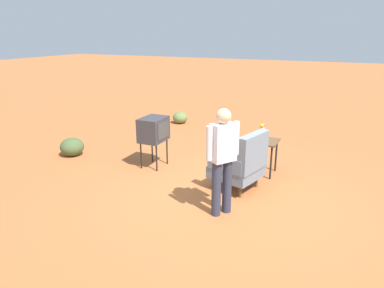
% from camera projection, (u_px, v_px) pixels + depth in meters
% --- Properties ---
extents(ground_plane, '(60.00, 60.00, 0.00)m').
position_uv_depth(ground_plane, '(222.00, 192.00, 6.13)').
color(ground_plane, '#AD6033').
extents(armchair, '(0.94, 0.95, 1.06)m').
position_uv_depth(armchair, '(241.00, 163.00, 6.09)').
color(armchair, brown).
rests_on(armchair, ground).
extents(side_table, '(0.56, 0.56, 0.68)m').
position_uv_depth(side_table, '(263.00, 145.00, 6.79)').
color(side_table, black).
rests_on(side_table, ground).
extents(tv_on_stand, '(0.60, 0.46, 1.03)m').
position_uv_depth(tv_on_stand, '(154.00, 130.00, 7.09)').
color(tv_on_stand, black).
rests_on(tv_on_stand, ground).
extents(person_standing, '(0.49, 0.38, 1.64)m').
position_uv_depth(person_standing, '(223.00, 156.00, 5.14)').
color(person_standing, '#2D3347').
rests_on(person_standing, ground).
extents(bottle_short_clear, '(0.06, 0.06, 0.20)m').
position_uv_depth(bottle_short_clear, '(266.00, 139.00, 6.52)').
color(bottle_short_clear, silver).
rests_on(bottle_short_clear, side_table).
extents(soda_can_red, '(0.07, 0.07, 0.12)m').
position_uv_depth(soda_can_red, '(257.00, 137.00, 6.78)').
color(soda_can_red, red).
rests_on(soda_can_red, side_table).
extents(flower_vase, '(0.14, 0.09, 0.27)m').
position_uv_depth(flower_vase, '(262.00, 129.00, 6.95)').
color(flower_vase, silver).
rests_on(flower_vase, side_table).
extents(shrub_mid, '(0.45, 0.45, 0.34)m').
position_uv_depth(shrub_mid, '(180.00, 118.00, 10.69)').
color(shrub_mid, olive).
rests_on(shrub_mid, ground).
extents(shrub_far, '(0.52, 0.52, 0.40)m').
position_uv_depth(shrub_far, '(72.00, 147.00, 7.90)').
color(shrub_far, '#475B33').
rests_on(shrub_far, ground).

